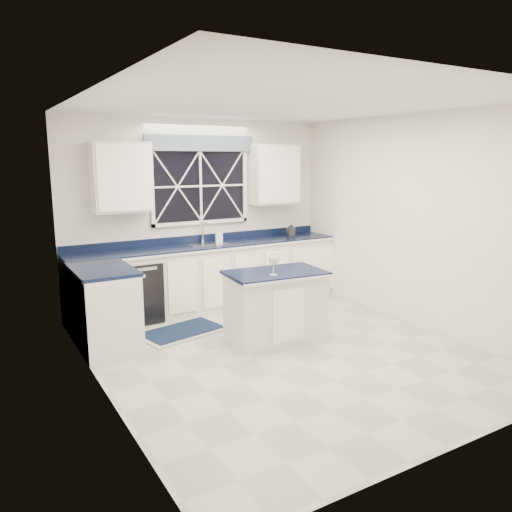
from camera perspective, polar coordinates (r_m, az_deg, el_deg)
ground at (r=5.74m, az=3.29°, el=-10.82°), size 4.50×4.50×0.00m
back_wall at (r=7.34m, az=-6.44°, el=4.85°), size 4.00×0.10×2.70m
base_cabinets at (r=6.95m, az=-7.19°, el=-3.07°), size 3.99×1.60×0.90m
countertop at (r=7.13m, az=-5.37°, el=1.20°), size 3.98×0.64×0.04m
dishwasher at (r=6.86m, az=-13.65°, el=-3.84°), size 0.60×0.58×0.82m
window at (r=7.26m, az=-6.37°, el=8.59°), size 1.65×0.09×1.26m
upper_cabinets at (r=7.15m, az=-5.97°, el=9.12°), size 3.10×0.34×0.90m
faucet at (r=7.28m, az=-6.05°, el=2.81°), size 0.05×0.20×0.30m
island at (r=5.93m, az=2.21°, el=-5.74°), size 1.19×0.78×0.85m
rug at (r=6.40m, az=-8.43°, el=-8.46°), size 1.21×0.88×0.02m
kettle at (r=7.89m, az=4.03°, el=2.94°), size 0.24×0.20×0.18m
wine_glass at (r=5.60m, az=2.01°, el=-0.44°), size 0.11×0.11×0.26m
soap_bottle at (r=7.29m, az=-4.25°, el=2.45°), size 0.12×0.12×0.21m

